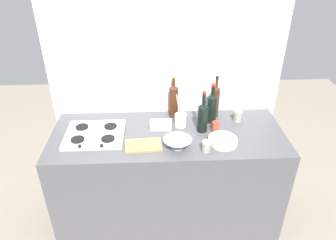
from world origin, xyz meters
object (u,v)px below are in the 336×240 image
object	(u,v)px
butter_dish	(161,125)
condiment_jar_rear	(215,127)
wine_bottle_rightmost	(174,100)
mixing_bowl	(177,143)
condiment_jar_front	(206,146)
wine_bottle_mid_right	(215,101)
condiment_jar_spare	(238,116)
plate_stack	(223,141)
wine_bottle_mid_left	(203,117)
stovetop_hob	(95,134)
wine_bottle_leftmost	(212,107)
cutting_board	(143,145)
utensil_crock	(181,120)

from	to	relation	value
butter_dish	condiment_jar_rear	bearing A→B (deg)	-9.98
wine_bottle_rightmost	mixing_bowl	size ratio (longest dim) A/B	1.79
wine_bottle_rightmost	condiment_jar_front	size ratio (longest dim) A/B	4.48
wine_bottle_mid_right	condiment_jar_spare	xyz separation A→B (m)	(0.18, -0.09, -0.10)
condiment_jar_spare	butter_dish	bearing A→B (deg)	-172.86
plate_stack	wine_bottle_mid_left	world-z (taller)	wine_bottle_mid_left
stovetop_hob	wine_bottle_mid_right	bearing A→B (deg)	15.02
wine_bottle_leftmost	butter_dish	distance (m)	0.43
wine_bottle_mid_left	butter_dish	size ratio (longest dim) A/B	2.00
mixing_bowl	cutting_board	size ratio (longest dim) A/B	0.78
wine_bottle_mid_right	utensil_crock	bearing A→B (deg)	-154.14
stovetop_hob	wine_bottle_mid_right	size ratio (longest dim) A/B	1.23
wine_bottle_mid_left	condiment_jar_spare	bearing A→B (deg)	22.96
mixing_bowl	butter_dish	xyz separation A→B (m)	(-0.11, 0.27, -0.01)
utensil_crock	condiment_jar_rear	distance (m)	0.28
condiment_jar_rear	condiment_jar_front	bearing A→B (deg)	-113.84
wine_bottle_mid_left	wine_bottle_mid_right	world-z (taller)	wine_bottle_mid_right
cutting_board	utensil_crock	bearing A→B (deg)	42.90
wine_bottle_mid_left	utensil_crock	xyz separation A→B (m)	(-0.16, 0.08, -0.07)
plate_stack	wine_bottle_leftmost	distance (m)	0.34
plate_stack	wine_bottle_rightmost	distance (m)	0.55
wine_bottle_mid_left	condiment_jar_rear	world-z (taller)	wine_bottle_mid_left
wine_bottle_mid_right	condiment_jar_front	xyz separation A→B (m)	(-0.14, -0.49, -0.10)
condiment_jar_front	plate_stack	bearing A→B (deg)	32.72
plate_stack	butter_dish	size ratio (longest dim) A/B	1.29
stovetop_hob	condiment_jar_spare	size ratio (longest dim) A/B	4.68
stovetop_hob	wine_bottle_rightmost	world-z (taller)	wine_bottle_rightmost
butter_dish	wine_bottle_mid_left	bearing A→B (deg)	-9.35
wine_bottle_mid_left	wine_bottle_rightmost	distance (m)	0.32
plate_stack	utensil_crock	xyz separation A→B (m)	(-0.29, 0.26, 0.03)
wine_bottle_rightmost	mixing_bowl	xyz separation A→B (m)	(0.00, -0.45, -0.11)
stovetop_hob	butter_dish	distance (m)	0.51
wine_bottle_mid_right	utensil_crock	distance (m)	0.34
butter_dish	cutting_board	bearing A→B (deg)	-118.65
condiment_jar_rear	condiment_jar_spare	xyz separation A→B (m)	(0.21, 0.15, 0.00)
condiment_jar_spare	cutting_board	size ratio (longest dim) A/B	0.36
mixing_bowl	condiment_jar_rear	xyz separation A→B (m)	(0.31, 0.19, 0.00)
stovetop_hob	wine_bottle_rightmost	xyz separation A→B (m)	(0.62, 0.28, 0.13)
mixing_bowl	condiment_jar_front	bearing A→B (deg)	-15.99
stovetop_hob	butter_dish	size ratio (longest dim) A/B	2.64
stovetop_hob	condiment_jar_front	world-z (taller)	condiment_jar_front
utensil_crock	cutting_board	bearing A→B (deg)	-137.10
wine_bottle_mid_left	wine_bottle_rightmost	bearing A→B (deg)	130.73
wine_bottle_leftmost	condiment_jar_spare	bearing A→B (deg)	-0.53
condiment_jar_front	wine_bottle_rightmost	bearing A→B (deg)	111.25
butter_dish	condiment_jar_rear	xyz separation A→B (m)	(0.42, -0.07, 0.01)
wine_bottle_leftmost	utensil_crock	distance (m)	0.27
condiment_jar_spare	stovetop_hob	bearing A→B (deg)	-171.65
stovetop_hob	wine_bottle_leftmost	distance (m)	0.94
wine_bottle_mid_left	wine_bottle_mid_right	size ratio (longest dim) A/B	0.93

